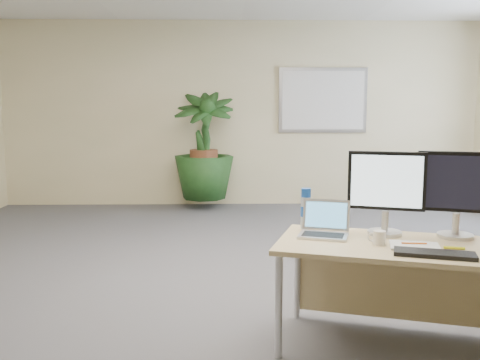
{
  "coord_description": "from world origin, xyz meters",
  "views": [
    {
      "loc": [
        -0.22,
        -3.95,
        1.46
      ],
      "look_at": [
        -0.11,
        0.35,
        0.87
      ],
      "focal_mm": 40.0,
      "sensor_mm": 36.0,
      "label": 1
    }
  ],
  "objects_px": {
    "floor_plant": "(204,157)",
    "monitor_left": "(386,187)",
    "monitor_right": "(458,189)",
    "desk": "(422,264)",
    "laptop": "(324,226)"
  },
  "relations": [
    {
      "from": "floor_plant",
      "to": "monitor_right",
      "type": "xyz_separation_m",
      "value": [
        1.75,
        -4.38,
        0.21
      ]
    },
    {
      "from": "desk",
      "to": "laptop",
      "type": "relative_size",
      "value": 5.02
    },
    {
      "from": "monitor_right",
      "to": "monitor_left",
      "type": "bearing_deg",
      "value": 168.1
    },
    {
      "from": "desk",
      "to": "laptop",
      "type": "distance_m",
      "value": 0.62
    },
    {
      "from": "monitor_left",
      "to": "laptop",
      "type": "relative_size",
      "value": 1.45
    },
    {
      "from": "floor_plant",
      "to": "monitor_left",
      "type": "xyz_separation_m",
      "value": [
        1.33,
        -4.29,
        0.2
      ]
    },
    {
      "from": "floor_plant",
      "to": "monitor_left",
      "type": "relative_size",
      "value": 2.83
    },
    {
      "from": "floor_plant",
      "to": "laptop",
      "type": "relative_size",
      "value": 4.12
    },
    {
      "from": "monitor_right",
      "to": "laptop",
      "type": "distance_m",
      "value": 0.85
    },
    {
      "from": "floor_plant",
      "to": "monitor_right",
      "type": "distance_m",
      "value": 4.72
    },
    {
      "from": "monitor_left",
      "to": "laptop",
      "type": "xyz_separation_m",
      "value": [
        -0.39,
        -0.0,
        -0.25
      ]
    },
    {
      "from": "desk",
      "to": "laptop",
      "type": "xyz_separation_m",
      "value": [
        -0.56,
        0.2,
        0.19
      ]
    },
    {
      "from": "desk",
      "to": "monitor_left",
      "type": "relative_size",
      "value": 3.45
    },
    {
      "from": "monitor_left",
      "to": "monitor_right",
      "type": "distance_m",
      "value": 0.43
    },
    {
      "from": "laptop",
      "to": "floor_plant",
      "type": "bearing_deg",
      "value": 102.38
    }
  ]
}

